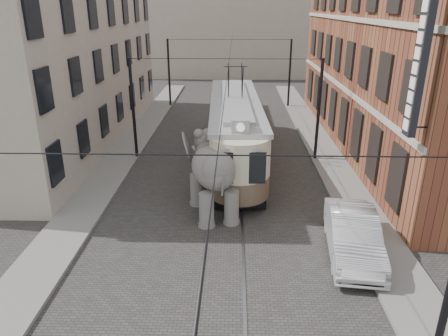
{
  "coord_description": "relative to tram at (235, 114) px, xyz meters",
  "views": [
    {
      "loc": [
        0.36,
        -17.81,
        8.73
      ],
      "look_at": [
        -0.1,
        -0.86,
        2.1
      ],
      "focal_mm": 33.48,
      "sensor_mm": 36.0,
      "label": 1
    }
  ],
  "objects": [
    {
      "name": "tram_rails",
      "position": [
        -0.36,
        -6.05,
        -2.77
      ],
      "size": [
        1.54,
        80.0,
        0.02
      ],
      "primitive_type": null,
      "color": "slate",
      "rests_on": "ground"
    },
    {
      "name": "sidewalk_right",
      "position": [
        5.64,
        -6.05,
        -2.71
      ],
      "size": [
        2.0,
        60.0,
        0.15
      ],
      "primitive_type": "cube",
      "color": "slate",
      "rests_on": "ground"
    },
    {
      "name": "parked_car",
      "position": [
        4.4,
        -10.29,
        -1.98
      ],
      "size": [
        2.26,
        5.08,
        1.62
      ],
      "primitive_type": "imported",
      "rotation": [
        0.0,
        0.0,
        -0.11
      ],
      "color": "#A8A7AC",
      "rests_on": "ground"
    },
    {
      "name": "sidewalk_left",
      "position": [
        -6.86,
        -6.05,
        -2.71
      ],
      "size": [
        2.0,
        60.0,
        0.15
      ],
      "primitive_type": "cube",
      "color": "slate",
      "rests_on": "ground"
    },
    {
      "name": "tram",
      "position": [
        0.0,
        0.0,
        0.0
      ],
      "size": [
        3.39,
        14.14,
        5.57
      ],
      "primitive_type": null,
      "rotation": [
        0.0,
        0.0,
        0.03
      ],
      "color": "beige",
      "rests_on": "ground"
    },
    {
      "name": "elephant",
      "position": [
        -0.92,
        -7.13,
        -1.1
      ],
      "size": [
        4.42,
        6.13,
        3.38
      ],
      "primitive_type": null,
      "rotation": [
        0.0,
        0.0,
        0.27
      ],
      "color": "#63605B",
      "rests_on": "ground"
    },
    {
      "name": "catenary",
      "position": [
        -0.56,
        -1.05,
        0.21
      ],
      "size": [
        11.0,
        30.2,
        6.0
      ],
      "primitive_type": null,
      "color": "black",
      "rests_on": "ground"
    },
    {
      "name": "ground",
      "position": [
        -0.36,
        -6.05,
        -2.79
      ],
      "size": [
        120.0,
        120.0,
        0.0
      ],
      "primitive_type": "plane",
      "color": "#3C3A38"
    },
    {
      "name": "brick_building",
      "position": [
        10.64,
        2.95,
        3.21
      ],
      "size": [
        8.0,
        26.0,
        12.0
      ],
      "primitive_type": "cube",
      "color": "brown",
      "rests_on": "ground"
    },
    {
      "name": "stucco_building",
      "position": [
        -11.36,
        3.95,
        2.21
      ],
      "size": [
        7.0,
        24.0,
        10.0
      ],
      "primitive_type": "cube",
      "color": "#A29686",
      "rests_on": "ground"
    },
    {
      "name": "distant_block",
      "position": [
        -0.36,
        33.95,
        4.21
      ],
      "size": [
        28.0,
        10.0,
        14.0
      ],
      "primitive_type": "cube",
      "color": "#A29686",
      "rests_on": "ground"
    }
  ]
}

